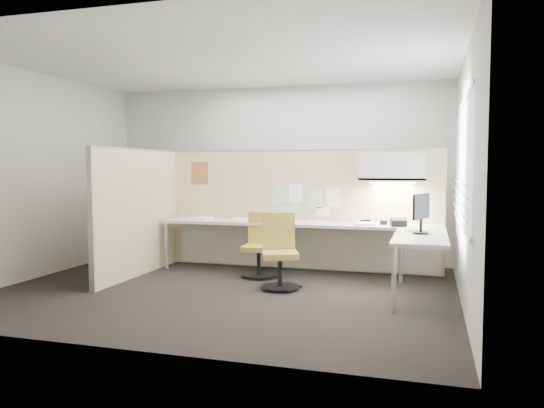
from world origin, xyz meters
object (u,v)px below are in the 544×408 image
(chair_left, at_px, (260,247))
(chair_right, at_px, (280,254))
(desk, at_px, (319,233))
(phone, at_px, (398,222))
(monitor, at_px, (421,211))

(chair_left, bearing_deg, chair_right, -56.35)
(desk, xyz_separation_m, phone, (1.07, 0.02, 0.18))
(desk, xyz_separation_m, monitor, (1.37, -0.74, 0.40))
(phone, bearing_deg, desk, 167.28)
(monitor, distance_m, phone, 0.85)
(desk, relative_size, monitor, 8.53)
(chair_left, bearing_deg, desk, 13.83)
(chair_left, distance_m, phone, 1.90)
(desk, bearing_deg, chair_right, -111.09)
(desk, distance_m, chair_left, 0.84)
(desk, height_order, phone, phone)
(monitor, bearing_deg, chair_left, 98.00)
(desk, relative_size, chair_left, 4.59)
(chair_left, height_order, monitor, monitor)
(chair_left, xyz_separation_m, chair_right, (0.45, -0.60, 0.02))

